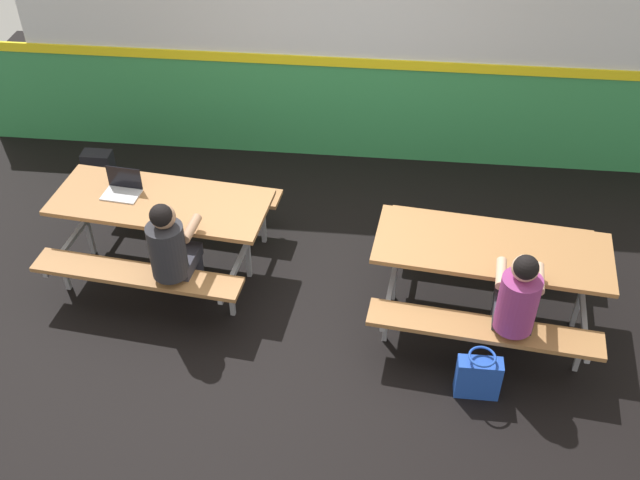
{
  "coord_description": "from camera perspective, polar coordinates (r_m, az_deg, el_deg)",
  "views": [
    {
      "loc": [
        0.51,
        -4.95,
        4.66
      ],
      "look_at": [
        0.0,
        -0.01,
        0.55
      ],
      "focal_mm": 42.15,
      "sensor_mm": 36.0,
      "label": 1
    }
  ],
  "objects": [
    {
      "name": "tote_bag_bright",
      "position": [
        5.96,
        11.92,
        -10.11
      ],
      "size": [
        0.34,
        0.21,
        0.43
      ],
      "color": "#1E47B2",
      "rests_on": "ground"
    },
    {
      "name": "picnic_table_left",
      "position": [
        6.82,
        -11.88,
        1.84
      ],
      "size": [
        1.98,
        1.74,
        0.74
      ],
      "color": "#9E6B3D",
      "rests_on": "ground"
    },
    {
      "name": "picnic_table_right",
      "position": [
        6.35,
        12.78,
        -1.63
      ],
      "size": [
        1.98,
        1.74,
        0.74
      ],
      "color": "#9E6B3D",
      "rests_on": "ground"
    },
    {
      "name": "laptop_silver",
      "position": [
        6.86,
        -14.77,
        3.79
      ],
      "size": [
        0.34,
        0.25,
        0.22
      ],
      "color": "silver",
      "rests_on": "picnic_table_left"
    },
    {
      "name": "backpack_dark",
      "position": [
        8.21,
        -16.36,
        5.08
      ],
      "size": [
        0.3,
        0.22,
        0.44
      ],
      "color": "black",
      "rests_on": "ground"
    },
    {
      "name": "student_nearer",
      "position": [
        6.23,
        -11.19,
        -0.64
      ],
      "size": [
        0.39,
        0.54,
        1.21
      ],
      "color": "#2D2D38",
      "rests_on": "ground"
    },
    {
      "name": "ground_plane",
      "position": [
        6.82,
        0.01,
        -3.59
      ],
      "size": [
        10.0,
        10.0,
        0.02
      ],
      "primitive_type": "cube",
      "color": "black"
    },
    {
      "name": "student_further",
      "position": [
        5.86,
        14.7,
        -4.44
      ],
      "size": [
        0.39,
        0.54,
        1.21
      ],
      "color": "#2D2D38",
      "rests_on": "ground"
    },
    {
      "name": "accent_backdrop",
      "position": [
        7.95,
        1.7,
        14.19
      ],
      "size": [
        8.0,
        0.14,
        2.6
      ],
      "color": "#338C4C",
      "rests_on": "ground"
    }
  ]
}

